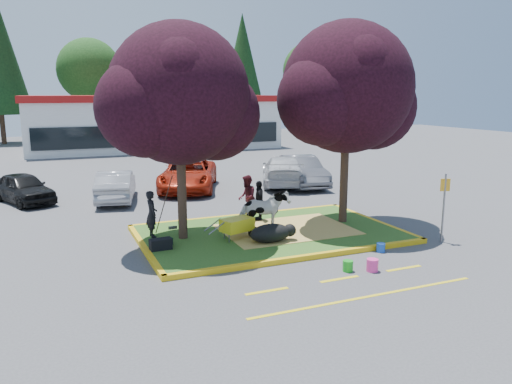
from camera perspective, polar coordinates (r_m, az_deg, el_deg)
name	(u,v)px	position (r m, az deg, el deg)	size (l,w,h in m)	color
ground	(270,236)	(16.37, 1.62, -5.03)	(90.00, 90.00, 0.00)	#424244
median_island	(270,234)	(16.35, 1.62, -4.78)	(8.00, 5.00, 0.15)	#2C571B
curb_near	(308,257)	(14.15, 6.00, -7.41)	(8.30, 0.16, 0.15)	gold
curb_far	(241,216)	(18.64, -1.68, -2.77)	(8.30, 0.16, 0.15)	gold
curb_left	(145,249)	(15.18, -12.62, -6.33)	(0.16, 5.30, 0.15)	gold
curb_right	(374,221)	(18.37, 13.29, -3.28)	(0.16, 5.30, 0.15)	gold
straw_bedding	(287,229)	(16.57, 3.51, -4.28)	(4.20, 3.00, 0.01)	tan
tree_purple_left	(180,101)	(15.14, -8.68, 10.26)	(5.06, 4.20, 6.51)	black
tree_purple_right	(348,94)	(17.29, 10.45, 10.98)	(5.30, 4.40, 6.82)	black
fire_lane_stripe_a	(267,291)	(11.97, 1.25, -11.26)	(1.10, 0.12, 0.01)	yellow
fire_lane_stripe_b	(340,279)	(12.87, 9.53, -9.78)	(1.10, 0.12, 0.01)	yellow
fire_lane_stripe_c	(404,268)	(13.99, 16.54, -8.36)	(1.10, 0.12, 0.01)	yellow
fire_lane_long	(368,297)	(11.95, 12.67, -11.59)	(6.00, 0.10, 0.01)	yellow
retail_building	(154,121)	(43.18, -11.62, 7.91)	(20.40, 8.40, 4.40)	silver
treeline	(124,61)	(52.56, -14.88, 14.30)	(46.58, 7.80, 14.63)	black
cow	(264,211)	(16.09, 0.88, -2.24)	(0.74, 1.62, 1.37)	white
calf	(270,233)	(15.10, 1.65, -4.73)	(1.30, 0.74, 0.56)	black
handler	(152,214)	(15.91, -11.84, -2.46)	(0.53, 0.35, 1.47)	black
visitor_a	(247,198)	(17.67, -1.06, -0.64)	(0.78, 0.60, 1.59)	#4A151D
visitor_b	(259,200)	(17.62, 0.36, -0.98)	(0.83, 0.35, 1.41)	black
wheelbarrow	(237,225)	(15.37, -2.14, -3.78)	(1.74, 0.85, 0.66)	black
gear_bag_dark	(161,244)	(14.71, -10.85, -5.87)	(0.62, 0.34, 0.31)	black
gear_bag_green	(165,241)	(15.13, -10.34, -5.58)	(0.40, 0.25, 0.21)	black
sign_post	(444,201)	(16.46, 20.70, -0.97)	(0.30, 0.12, 2.16)	slate
bucket_green	(348,266)	(13.39, 10.45, -8.32)	(0.27, 0.27, 0.29)	#19A21D
bucket_pink	(372,265)	(13.52, 13.16, -8.14)	(0.31, 0.31, 0.33)	#FD3895
bucket_blue	(381,248)	(15.16, 14.06, -6.18)	(0.25, 0.25, 0.27)	blue
car_black	(23,188)	(23.29, -25.04, 0.42)	(1.51, 3.75, 1.28)	black
car_silver	(116,186)	(22.30, -15.71, 0.70)	(1.42, 4.07, 1.34)	#919399
car_red	(188,175)	(24.18, -7.74, 1.99)	(2.47, 5.36, 1.49)	#A3210D
car_white	(283,171)	(25.28, 3.10, 2.46)	(2.06, 5.07, 1.47)	silver
car_grey	(301,171)	(25.12, 5.18, 2.40)	(1.58, 4.53, 1.49)	#54555B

